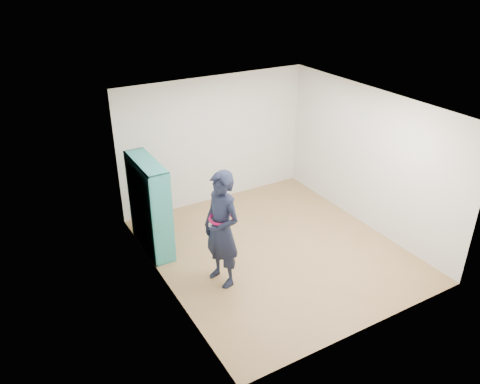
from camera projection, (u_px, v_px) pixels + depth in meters
floor at (275, 249)px, 8.22m from camera, size 4.50×4.50×0.00m
ceiling at (280, 105)px, 7.04m from camera, size 4.50×4.50×0.00m
wall_left at (162, 213)px, 6.75m from camera, size 0.02×4.50×2.60m
wall_right at (368, 159)px, 8.52m from camera, size 0.02×4.50×2.60m
wall_back at (215, 141)px, 9.37m from camera, size 4.00×0.02×2.60m
wall_front at (377, 250)px, 5.89m from camera, size 4.00×0.02×2.60m
bookshelf at (149, 208)px, 7.93m from camera, size 0.36×1.23×1.64m
person at (222, 230)px, 7.01m from camera, size 0.60×0.77×1.89m
smartphone at (211, 224)px, 6.91m from camera, size 0.04×0.09×0.13m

